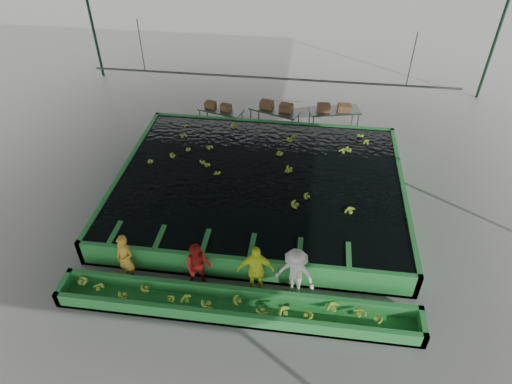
# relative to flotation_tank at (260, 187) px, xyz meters

# --- Properties ---
(ground) EXTENTS (80.00, 80.00, 0.00)m
(ground) POSITION_rel_flotation_tank_xyz_m (0.00, -1.50, -0.45)
(ground) COLOR slate
(ground) RESTS_ON ground
(shed_roof) EXTENTS (20.00, 22.00, 0.04)m
(shed_roof) POSITION_rel_flotation_tank_xyz_m (0.00, -1.50, 4.55)
(shed_roof) COLOR slate
(shed_roof) RESTS_ON shed_posts
(shed_posts) EXTENTS (20.00, 22.00, 5.00)m
(shed_posts) POSITION_rel_flotation_tank_xyz_m (0.00, -1.50, 2.05)
(shed_posts) COLOR #0F311C
(shed_posts) RESTS_ON ground
(flotation_tank) EXTENTS (10.00, 8.00, 0.90)m
(flotation_tank) POSITION_rel_flotation_tank_xyz_m (0.00, 0.00, 0.00)
(flotation_tank) COLOR #298638
(flotation_tank) RESTS_ON ground
(tank_water) EXTENTS (9.70, 7.70, 0.00)m
(tank_water) POSITION_rel_flotation_tank_xyz_m (0.00, -0.00, 0.40)
(tank_water) COLOR black
(tank_water) RESTS_ON flotation_tank
(sorting_trough) EXTENTS (10.00, 1.00, 0.50)m
(sorting_trough) POSITION_rel_flotation_tank_xyz_m (0.00, -5.10, -0.20)
(sorting_trough) COLOR #298638
(sorting_trough) RESTS_ON ground
(cableway_rail) EXTENTS (0.08, 0.08, 14.00)m
(cableway_rail) POSITION_rel_flotation_tank_xyz_m (0.00, 3.50, 2.55)
(cableway_rail) COLOR #59605B
(cableway_rail) RESTS_ON shed_roof
(rail_hanger_left) EXTENTS (0.04, 0.04, 2.00)m
(rail_hanger_left) POSITION_rel_flotation_tank_xyz_m (-5.00, 3.50, 3.55)
(rail_hanger_left) COLOR #59605B
(rail_hanger_left) RESTS_ON shed_roof
(rail_hanger_right) EXTENTS (0.04, 0.04, 2.00)m
(rail_hanger_right) POSITION_rel_flotation_tank_xyz_m (5.00, 3.50, 3.55)
(rail_hanger_right) COLOR #59605B
(rail_hanger_right) RESTS_ON shed_roof
(worker_a) EXTENTS (0.69, 0.57, 1.63)m
(worker_a) POSITION_rel_flotation_tank_xyz_m (-3.33, -4.30, 0.37)
(worker_a) COLOR gold
(worker_a) RESTS_ON ground
(worker_b) EXTENTS (0.81, 0.65, 1.59)m
(worker_b) POSITION_rel_flotation_tank_xyz_m (-1.20, -4.30, 0.35)
(worker_b) COLOR #A41A16
(worker_b) RESTS_ON ground
(worker_c) EXTENTS (1.08, 0.58, 1.75)m
(worker_c) POSITION_rel_flotation_tank_xyz_m (0.43, -4.30, 0.43)
(worker_c) COLOR #EBFF29
(worker_c) RESTS_ON ground
(worker_d) EXTENTS (1.27, 0.95, 1.75)m
(worker_d) POSITION_rel_flotation_tank_xyz_m (1.53, -4.30, 0.43)
(worker_d) COLOR beige
(worker_d) RESTS_ON ground
(packing_table_left) EXTENTS (2.06, 1.25, 0.88)m
(packing_table_left) POSITION_rel_flotation_tank_xyz_m (-2.32, 4.68, -0.01)
(packing_table_left) COLOR #59605B
(packing_table_left) RESTS_ON ground
(packing_table_mid) EXTENTS (2.32, 1.53, 0.98)m
(packing_table_mid) POSITION_rel_flotation_tank_xyz_m (0.04, 4.80, 0.04)
(packing_table_mid) COLOR #59605B
(packing_table_mid) RESTS_ON ground
(packing_table_right) EXTENTS (2.32, 1.36, 0.99)m
(packing_table_right) POSITION_rel_flotation_tank_xyz_m (2.59, 5.08, 0.04)
(packing_table_right) COLOR #59605B
(packing_table_right) RESTS_ON ground
(box_stack_left) EXTENTS (1.24, 0.59, 0.26)m
(box_stack_left) POSITION_rel_flotation_tank_xyz_m (-2.43, 4.73, 0.43)
(box_stack_left) COLOR brown
(box_stack_left) RESTS_ON packing_table_left
(box_stack_mid) EXTENTS (1.48, 0.68, 0.31)m
(box_stack_mid) POSITION_rel_flotation_tank_xyz_m (0.10, 4.82, 0.53)
(box_stack_mid) COLOR brown
(box_stack_mid) RESTS_ON packing_table_mid
(box_stack_right) EXTENTS (1.46, 0.53, 0.31)m
(box_stack_right) POSITION_rel_flotation_tank_xyz_m (2.55, 4.98, 0.54)
(box_stack_right) COLOR brown
(box_stack_right) RESTS_ON packing_table_right
(floating_bananas) EXTENTS (8.93, 6.09, 0.12)m
(floating_bananas) POSITION_rel_flotation_tank_xyz_m (0.00, 0.80, 0.40)
(floating_bananas) COLOR #84AC2A
(floating_bananas) RESTS_ON tank_water
(trough_bananas) EXTENTS (8.96, 0.60, 0.12)m
(trough_bananas) POSITION_rel_flotation_tank_xyz_m (0.00, -5.10, -0.05)
(trough_bananas) COLOR #84AC2A
(trough_bananas) RESTS_ON sorting_trough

